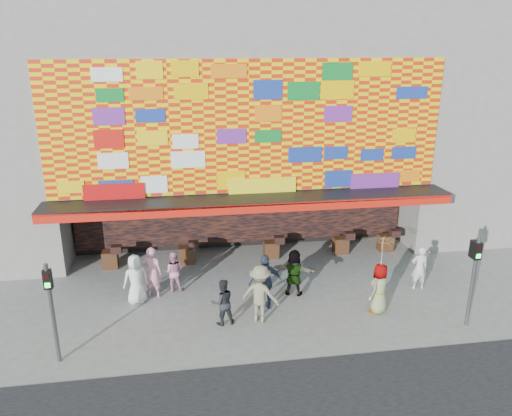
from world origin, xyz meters
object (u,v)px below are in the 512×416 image
object	(u,v)px
ped_d	(260,294)
parasol	(383,251)
ped_a	(136,279)
ped_e	(265,282)
ped_f	(294,272)
ped_g	(380,288)
ped_i	(174,271)
ped_b	(152,272)
ped_h	(419,268)
signal_left	(51,302)
signal_right	(474,272)
ped_c	(223,302)

from	to	relation	value
ped_d	parasol	distance (m)	4.15
ped_a	ped_e	xyz separation A→B (m)	(4.30, -1.09, 0.10)
ped_d	ped_f	size ratio (longest dim) A/B	1.13
ped_f	ped_g	size ratio (longest dim) A/B	0.98
ped_e	ped_i	world-z (taller)	ped_e
ped_f	ped_i	distance (m)	4.31
ped_e	parasol	bearing A→B (deg)	160.03
ped_b	ped_d	distance (m)	4.08
ped_g	parasol	xyz separation A→B (m)	(0.00, 0.00, 1.33)
ped_e	parasol	xyz separation A→B (m)	(3.67, -0.79, 1.22)
parasol	ped_g	bearing A→B (deg)	0.00
ped_a	ped_h	bearing A→B (deg)	159.91
ped_b	ped_f	distance (m)	4.96
signal_left	ped_b	distance (m)	4.35
signal_right	ped_f	xyz separation A→B (m)	(-4.99, 2.83, -1.02)
signal_right	ped_e	size ratio (longest dim) A/B	1.54
signal_right	ped_c	bearing A→B (deg)	170.61
ped_h	parasol	world-z (taller)	parasol
ped_g	signal_right	bearing A→B (deg)	117.16
ped_c	ped_e	world-z (taller)	ped_e
ped_c	ped_e	bearing A→B (deg)	-164.54
ped_a	ped_i	size ratio (longest dim) A/B	1.17
ped_i	ped_e	bearing A→B (deg)	158.76
ped_b	parasol	world-z (taller)	parasol
signal_left	ped_d	bearing A→B (deg)	12.04
ped_a	ped_c	distance (m)	3.35
ped_c	ped_d	bearing A→B (deg)	169.53
ped_d	parasol	xyz separation A→B (m)	(3.96, -0.06, 1.23)
ped_a	ped_b	distance (m)	0.65
ped_a	ped_e	bearing A→B (deg)	148.61
parasol	ped_a	bearing A→B (deg)	166.68
ped_b	parasol	distance (m)	7.85
ped_a	ped_f	distance (m)	5.47
ped_c	ped_d	xyz separation A→B (m)	(1.21, 0.00, 0.19)
ped_d	signal_right	bearing A→B (deg)	-162.86
signal_left	signal_right	xyz separation A→B (m)	(12.40, 0.00, 0.00)
signal_right	ped_d	world-z (taller)	signal_right
signal_right	ped_b	xyz separation A→B (m)	(-9.91, 3.44, -0.92)
ped_e	ped_b	bearing A→B (deg)	-28.74
ped_e	ped_h	xyz separation A→B (m)	(5.75, 0.57, -0.16)
ped_a	ped_d	bearing A→B (deg)	138.42
signal_right	ped_g	world-z (taller)	signal_right
signal_left	ped_a	world-z (taller)	signal_left
ped_b	ped_g	xyz separation A→B (m)	(7.43, -2.23, -0.08)
signal_left	ped_c	size ratio (longest dim) A/B	1.96
ped_f	ped_e	bearing A→B (deg)	57.07
signal_right	ped_e	xyz separation A→B (m)	(-6.16, 2.00, -0.89)
ped_e	parasol	world-z (taller)	parasol
signal_right	ped_a	bearing A→B (deg)	163.50
ped_g	ped_h	xyz separation A→B (m)	(2.07, 1.36, -0.04)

